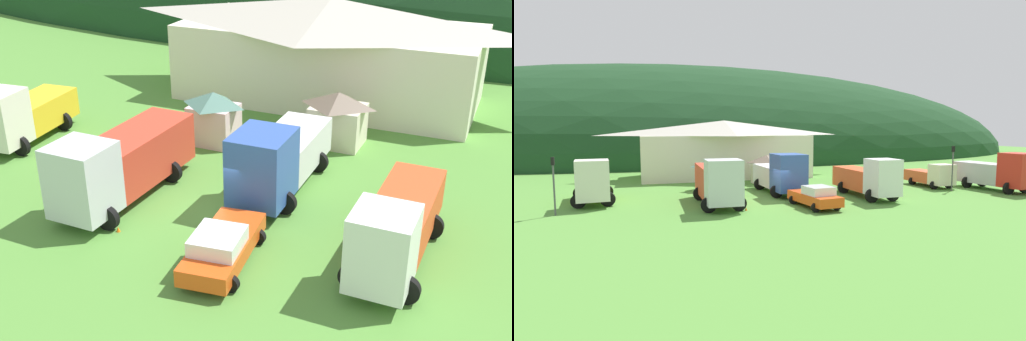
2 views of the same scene
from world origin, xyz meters
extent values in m
plane|color=#518C38|center=(0.00, 0.00, 0.00)|extent=(200.00, 200.00, 0.00)
ellipsoid|color=#193D1E|center=(0.00, 55.52, 0.00)|extent=(152.86, 60.00, 36.46)
cube|color=silver|center=(-0.49, 17.41, 2.51)|extent=(19.48, 9.03, 5.03)
pyramid|color=#B7B2A3|center=(-0.49, 17.41, 5.91)|extent=(21.04, 9.75, 1.76)
cube|color=beige|center=(2.52, 9.77, 1.13)|extent=(2.88, 2.50, 2.26)
pyramid|color=#6B5B4C|center=(2.52, 9.77, 2.66)|extent=(3.11, 2.70, 0.79)
cube|color=beige|center=(-3.92, 7.08, 1.12)|extent=(2.53, 2.13, 2.24)
pyramid|color=#4C7A6B|center=(-3.92, 7.08, 2.63)|extent=(2.73, 2.30, 0.78)
cube|color=silver|center=(-13.73, 1.11, 2.06)|extent=(2.54, 2.53, 3.02)
cube|color=gold|center=(-14.04, 4.44, 1.39)|extent=(2.73, 4.57, 1.68)
cylinder|color=black|center=(-12.72, 1.21, 0.55)|extent=(1.10, 0.30, 1.10)
cylinder|color=black|center=(-13.10, 5.19, 0.55)|extent=(1.10, 0.30, 1.10)
cylinder|color=black|center=(-15.12, 5.00, 0.55)|extent=(1.10, 0.30, 1.10)
cube|color=silver|center=(-4.72, -3.44, 2.14)|extent=(2.53, 2.44, 3.18)
cube|color=black|center=(-4.72, -3.56, 2.84)|extent=(1.37, 1.94, 1.02)
cube|color=red|center=(-4.64, 0.79, 1.74)|extent=(2.60, 6.13, 2.38)
cylinder|color=black|center=(-3.63, -3.47, 0.55)|extent=(1.10, 0.30, 1.10)
cylinder|color=black|center=(-5.81, -3.42, 0.55)|extent=(1.10, 0.30, 1.10)
cylinder|color=black|center=(-3.53, 1.68, 0.55)|extent=(1.10, 0.30, 1.10)
cylinder|color=black|center=(-5.71, 1.72, 0.55)|extent=(1.10, 0.30, 1.10)
cube|color=#3356AD|center=(1.73, 0.90, 2.13)|extent=(2.52, 2.95, 3.17)
cube|color=black|center=(1.73, 0.75, 2.83)|extent=(1.36, 2.35, 1.01)
cube|color=silver|center=(1.67, 4.95, 1.46)|extent=(2.55, 5.24, 1.82)
cylinder|color=black|center=(2.82, 0.91, 0.55)|extent=(1.10, 0.30, 1.10)
cylinder|color=black|center=(0.65, 0.88, 0.55)|extent=(1.10, 0.30, 1.10)
cylinder|color=black|center=(2.74, 5.75, 0.55)|extent=(1.10, 0.30, 1.10)
cylinder|color=black|center=(0.57, 5.72, 0.55)|extent=(1.10, 0.30, 1.10)
cube|color=white|center=(8.17, -3.45, 2.01)|extent=(2.23, 2.37, 2.91)
cube|color=black|center=(8.17, -3.57, 2.65)|extent=(1.21, 1.89, 0.93)
cube|color=#E04C23|center=(8.21, 0.59, 1.44)|extent=(2.27, 5.75, 1.77)
cylinder|color=black|center=(9.13, -3.46, 0.55)|extent=(1.10, 0.30, 1.10)
cylinder|color=black|center=(7.22, -3.44, 0.55)|extent=(1.10, 0.30, 1.10)
cylinder|color=black|center=(9.18, 1.43, 0.55)|extent=(1.10, 0.30, 1.10)
cylinder|color=black|center=(7.27, 1.45, 0.55)|extent=(1.10, 0.30, 1.10)
cube|color=#E44E17|center=(2.09, -3.76, 0.69)|extent=(2.57, 5.26, 0.70)
cube|color=silver|center=(2.17, -4.36, 1.35)|extent=(2.06, 2.23, 0.62)
cylinder|color=black|center=(3.17, -5.37, 0.34)|extent=(0.68, 0.24, 0.68)
cylinder|color=black|center=(1.43, -5.57, 0.34)|extent=(0.68, 0.24, 0.68)
cylinder|color=black|center=(2.76, -1.95, 0.34)|extent=(0.68, 0.24, 0.68)
cylinder|color=black|center=(1.02, -2.16, 0.34)|extent=(0.68, 0.24, 0.68)
cone|color=orange|center=(-3.11, -3.47, 0.00)|extent=(0.36, 0.36, 0.48)
cone|color=orange|center=(-3.69, 2.81, 0.00)|extent=(0.36, 0.36, 0.62)
camera|label=1|loc=(11.67, -22.27, 13.77)|focal=43.85mm
camera|label=2|loc=(-10.31, -31.89, 5.99)|focal=28.94mm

